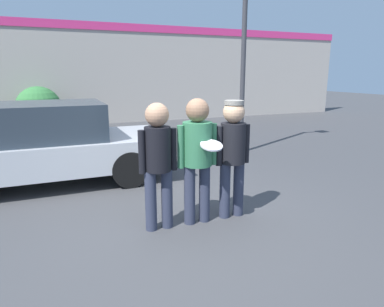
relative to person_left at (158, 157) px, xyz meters
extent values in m
plane|color=#3F3F42|center=(0.42, 0.09, -0.98)|extent=(56.00, 56.00, 0.00)
cube|color=#B2A89E|center=(0.42, 10.22, 0.98)|extent=(24.00, 0.18, 3.93)
cube|color=#E0337A|center=(0.42, 10.11, 2.80)|extent=(24.00, 0.04, 0.30)
cylinder|color=#2D3347|center=(-0.11, 0.00, -0.58)|extent=(0.15, 0.15, 0.80)
cylinder|color=#2D3347|center=(0.11, 0.00, -0.58)|extent=(0.15, 0.15, 0.80)
cylinder|color=black|center=(0.00, 0.00, 0.10)|extent=(0.33, 0.33, 0.56)
cylinder|color=black|center=(-0.21, 0.00, 0.08)|extent=(0.09, 0.09, 0.55)
cylinder|color=black|center=(0.21, 0.00, 0.08)|extent=(0.09, 0.09, 0.55)
sphere|color=tan|center=(0.00, 0.00, 0.53)|extent=(0.30, 0.30, 0.30)
cylinder|color=#2D3347|center=(0.43, -0.01, -0.57)|extent=(0.15, 0.15, 0.82)
cylinder|color=#2D3347|center=(0.65, -0.01, -0.57)|extent=(0.15, 0.15, 0.82)
cylinder|color=#33724C|center=(0.54, -0.01, 0.12)|extent=(0.39, 0.39, 0.58)
cylinder|color=#33724C|center=(0.30, -0.01, 0.10)|extent=(0.09, 0.09, 0.56)
cylinder|color=#33724C|center=(0.77, -0.01, 0.10)|extent=(0.09, 0.09, 0.56)
sphere|color=#8C664C|center=(0.54, -0.01, 0.57)|extent=(0.31, 0.31, 0.31)
cylinder|color=silver|center=(0.61, -0.29, 0.15)|extent=(0.28, 0.28, 0.11)
cylinder|color=#2D3347|center=(0.97, -0.01, -0.59)|extent=(0.15, 0.15, 0.79)
cylinder|color=#2D3347|center=(1.19, -0.01, -0.59)|extent=(0.15, 0.15, 0.79)
cylinder|color=black|center=(1.08, -0.01, 0.09)|extent=(0.35, 0.35, 0.56)
cylinder|color=black|center=(0.86, -0.01, 0.07)|extent=(0.09, 0.09, 0.54)
cylinder|color=black|center=(1.29, -0.01, 0.07)|extent=(0.09, 0.09, 0.54)
sphere|color=tan|center=(1.08, -0.01, 0.52)|extent=(0.30, 0.30, 0.30)
cylinder|color=gray|center=(1.08, -0.01, 0.65)|extent=(0.26, 0.26, 0.06)
cube|color=#B7BABF|center=(-1.38, 2.70, -0.42)|extent=(4.51, 1.92, 0.55)
cube|color=#28333D|center=(-1.47, 2.70, 0.18)|extent=(2.35, 1.65, 0.65)
cylinder|color=black|center=(0.02, 3.56, -0.65)|extent=(0.66, 0.22, 0.66)
cylinder|color=black|center=(0.02, 1.83, -0.65)|extent=(0.66, 0.22, 0.66)
cylinder|color=#38383D|center=(3.27, 3.46, 1.71)|extent=(0.12, 0.12, 5.38)
sphere|color=#387A3D|center=(-1.55, 9.25, -0.20)|extent=(1.57, 1.57, 1.57)
camera|label=1|loc=(-1.22, -4.05, 1.03)|focal=32.00mm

